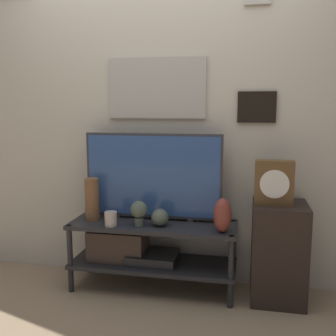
{
  "coord_description": "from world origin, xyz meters",
  "views": [
    {
      "loc": [
        0.67,
        -2.47,
        1.36
      ],
      "look_at": [
        0.11,
        0.25,
        0.92
      ],
      "focal_mm": 42.0,
      "sensor_mm": 36.0,
      "label": 1
    }
  ],
  "objects_px": {
    "vase_round_glass": "(160,217)",
    "candle_jar": "(111,219)",
    "vase_tall_ceramic": "(92,199)",
    "decorative_bust": "(139,211)",
    "vase_urn_stoneware": "(222,215)",
    "television": "(153,176)",
    "mantel_clock": "(274,183)"
  },
  "relations": [
    {
      "from": "candle_jar",
      "to": "mantel_clock",
      "type": "height_order",
      "value": "mantel_clock"
    },
    {
      "from": "vase_tall_ceramic",
      "to": "mantel_clock",
      "type": "relative_size",
      "value": 1.05
    },
    {
      "from": "television",
      "to": "vase_round_glass",
      "type": "height_order",
      "value": "television"
    },
    {
      "from": "decorative_bust",
      "to": "vase_urn_stoneware",
      "type": "bearing_deg",
      "value": -2.76
    },
    {
      "from": "mantel_clock",
      "to": "television",
      "type": "bearing_deg",
      "value": 172.56
    },
    {
      "from": "television",
      "to": "decorative_bust",
      "type": "distance_m",
      "value": 0.3
    },
    {
      "from": "television",
      "to": "vase_tall_ceramic",
      "type": "relative_size",
      "value": 3.25
    },
    {
      "from": "television",
      "to": "candle_jar",
      "type": "relative_size",
      "value": 9.94
    },
    {
      "from": "television",
      "to": "candle_jar",
      "type": "bearing_deg",
      "value": -139.34
    },
    {
      "from": "vase_round_glass",
      "to": "candle_jar",
      "type": "bearing_deg",
      "value": -168.6
    },
    {
      "from": "vase_urn_stoneware",
      "to": "candle_jar",
      "type": "bearing_deg",
      "value": -179.12
    },
    {
      "from": "candle_jar",
      "to": "mantel_clock",
      "type": "bearing_deg",
      "value": 5.56
    },
    {
      "from": "vase_round_glass",
      "to": "decorative_bust",
      "type": "xyz_separation_m",
      "value": [
        -0.15,
        -0.03,
        0.05
      ]
    },
    {
      "from": "vase_tall_ceramic",
      "to": "mantel_clock",
      "type": "height_order",
      "value": "mantel_clock"
    },
    {
      "from": "candle_jar",
      "to": "decorative_bust",
      "type": "bearing_deg",
      "value": 11.67
    },
    {
      "from": "vase_urn_stoneware",
      "to": "vase_round_glass",
      "type": "distance_m",
      "value": 0.46
    },
    {
      "from": "television",
      "to": "mantel_clock",
      "type": "distance_m",
      "value": 0.88
    },
    {
      "from": "vase_urn_stoneware",
      "to": "decorative_bust",
      "type": "xyz_separation_m",
      "value": [
        -0.6,
        0.03,
        -0.01
      ]
    },
    {
      "from": "mantel_clock",
      "to": "candle_jar",
      "type": "bearing_deg",
      "value": -174.44
    },
    {
      "from": "vase_tall_ceramic",
      "to": "decorative_bust",
      "type": "relative_size",
      "value": 1.75
    },
    {
      "from": "vase_urn_stoneware",
      "to": "candle_jar",
      "type": "relative_size",
      "value": 2.29
    },
    {
      "from": "vase_round_glass",
      "to": "mantel_clock",
      "type": "relative_size",
      "value": 0.41
    },
    {
      "from": "television",
      "to": "candle_jar",
      "type": "distance_m",
      "value": 0.45
    },
    {
      "from": "vase_tall_ceramic",
      "to": "mantel_clock",
      "type": "xyz_separation_m",
      "value": [
        1.32,
        -0.01,
        0.18
      ]
    },
    {
      "from": "vase_round_glass",
      "to": "vase_tall_ceramic",
      "type": "bearing_deg",
      "value": 174.83
    },
    {
      "from": "vase_round_glass",
      "to": "candle_jar",
      "type": "xyz_separation_m",
      "value": [
        -0.35,
        -0.07,
        -0.01
      ]
    },
    {
      "from": "vase_urn_stoneware",
      "to": "decorative_bust",
      "type": "relative_size",
      "value": 1.31
    },
    {
      "from": "vase_round_glass",
      "to": "decorative_bust",
      "type": "height_order",
      "value": "decorative_bust"
    },
    {
      "from": "mantel_clock",
      "to": "vase_tall_ceramic",
      "type": "bearing_deg",
      "value": 179.65
    },
    {
      "from": "television",
      "to": "vase_tall_ceramic",
      "type": "distance_m",
      "value": 0.49
    },
    {
      "from": "vase_round_glass",
      "to": "decorative_bust",
      "type": "distance_m",
      "value": 0.16
    },
    {
      "from": "television",
      "to": "candle_jar",
      "type": "height_order",
      "value": "television"
    }
  ]
}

